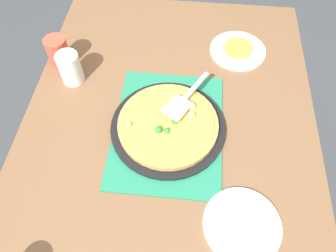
{
  "coord_description": "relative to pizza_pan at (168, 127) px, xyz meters",
  "views": [
    {
      "loc": [
        0.58,
        0.06,
        1.65
      ],
      "look_at": [
        0.0,
        0.0,
        0.77
      ],
      "focal_mm": 34.32,
      "sensor_mm": 36.0,
      "label": 1
    }
  ],
  "objects": [
    {
      "name": "plate_far_right",
      "position": [
        -0.4,
        0.24,
        -0.01
      ],
      "size": [
        0.22,
        0.22,
        0.01
      ],
      "primitive_type": "cylinder",
      "color": "white",
      "rests_on": "dining_table"
    },
    {
      "name": "cup_corner",
      "position": [
        -0.26,
        -0.44,
        0.05
      ],
      "size": [
        0.08,
        0.08,
        0.12
      ],
      "primitive_type": "cylinder",
      "color": "#E04C38",
      "rests_on": "dining_table"
    },
    {
      "name": "pizza_pan",
      "position": [
        0.0,
        0.0,
        0.0
      ],
      "size": [
        0.38,
        0.38,
        0.01
      ],
      "primitive_type": "cylinder",
      "color": "black",
      "rests_on": "placemat"
    },
    {
      "name": "dining_table",
      "position": [
        0.0,
        0.0,
        -0.12
      ],
      "size": [
        1.4,
        1.0,
        0.75
      ],
      "color": "brown",
      "rests_on": "ground_plane"
    },
    {
      "name": "plate_side",
      "position": [
        0.3,
        0.24,
        -0.01
      ],
      "size": [
        0.22,
        0.22,
        0.01
      ],
      "primitive_type": "cylinder",
      "color": "white",
      "rests_on": "dining_table"
    },
    {
      "name": "placemat",
      "position": [
        0.0,
        0.0,
        -0.01
      ],
      "size": [
        0.48,
        0.36,
        0.01
      ],
      "primitive_type": "cube",
      "color": "#237F5B",
      "rests_on": "dining_table"
    },
    {
      "name": "ground_plane",
      "position": [
        0.0,
        0.0,
        -0.76
      ],
      "size": [
        8.0,
        8.0,
        0.0
      ],
      "primitive_type": "plane",
      "color": "#3D4247"
    },
    {
      "name": "pizza",
      "position": [
        -0.0,
        0.0,
        0.02
      ],
      "size": [
        0.33,
        0.33,
        0.05
      ],
      "color": "tan",
      "rests_on": "pizza_pan"
    },
    {
      "name": "pizza_server",
      "position": [
        -0.08,
        0.05,
        0.05
      ],
      "size": [
        0.22,
        0.15,
        0.01
      ],
      "color": "silver",
      "rests_on": "pizza"
    },
    {
      "name": "cup_near",
      "position": [
        -0.19,
        -0.37,
        0.05
      ],
      "size": [
        0.08,
        0.08,
        0.12
      ],
      "primitive_type": "cylinder",
      "color": "white",
      "rests_on": "dining_table"
    },
    {
      "name": "served_slice_right",
      "position": [
        -0.4,
        0.24,
        0.01
      ],
      "size": [
        0.11,
        0.11,
        0.02
      ],
      "primitive_type": "cylinder",
      "color": "gold",
      "rests_on": "plate_far_right"
    }
  ]
}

